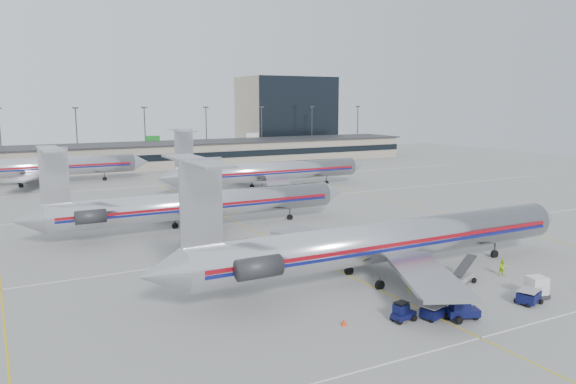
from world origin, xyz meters
TOP-DOWN VIEW (x-y plane):
  - ground at (0.00, 0.00)m, footprint 260.00×260.00m
  - apron_markings at (0.00, 10.00)m, footprint 160.00×0.15m
  - terminal at (0.00, 97.97)m, footprint 162.00×17.00m
  - light_mast_row at (0.00, 112.00)m, footprint 163.60×0.40m
  - distant_building at (62.00, 128.00)m, footprint 30.00×20.00m
  - jet_foreground at (2.26, -3.56)m, footprint 47.86×28.18m
  - jet_second_row at (-6.85, 24.38)m, footprint 44.58×26.25m
  - jet_third_row at (16.85, 51.32)m, footprint 43.95×27.03m
  - jet_back_row at (-22.69, 78.71)m, footprint 45.96×28.27m
  - tug_left at (-2.92, -12.90)m, footprint 2.07×1.28m
  - tug_center at (1.25, -14.86)m, footprint 2.75×2.04m
  - cart_inner at (-0.41, -13.65)m, footprint 2.25×1.79m
  - cart_outer at (8.91, -14.89)m, footprint 2.54×2.15m
  - uld_container at (10.61, -14.29)m, footprint 2.10×1.88m
  - belt_loader at (7.70, -8.31)m, footprint 4.51×2.72m
  - ramp_worker_near at (2.01, -7.95)m, footprint 0.59×0.68m
  - ramp_worker_far at (13.16, -8.49)m, footprint 0.97×0.86m
  - cone_left at (-7.35, -11.47)m, footprint 0.54×0.54m

SIDE VIEW (x-z plane):
  - ground at x=0.00m, z-range 0.00..0.00m
  - apron_markings at x=0.00m, z-range 0.00..0.02m
  - cone_left at x=-7.35m, z-range 0.00..0.59m
  - cart_inner at x=-0.41m, z-range 0.04..1.16m
  - belt_loader at x=7.70m, z-range -0.54..1.78m
  - cart_outer at x=8.91m, z-range 0.04..1.26m
  - tug_left at x=-2.92m, z-range -0.07..1.50m
  - ramp_worker_near at x=2.01m, z-range 0.00..1.57m
  - ramp_worker_far at x=13.16m, z-range 0.00..1.65m
  - tug_center at x=1.25m, z-range -0.09..1.92m
  - uld_container at x=10.61m, z-range 0.01..1.91m
  - terminal at x=0.00m, z-range 0.03..6.28m
  - jet_second_row at x=-6.85m, z-range -2.45..9.22m
  - jet_third_row at x=16.85m, z-range -2.52..9.50m
  - jet_foreground at x=2.26m, z-range -2.63..9.90m
  - jet_back_row at x=-22.69m, z-range -2.63..9.93m
  - light_mast_row at x=0.00m, z-range 0.94..16.22m
  - distant_building at x=62.00m, z-range 0.00..25.00m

